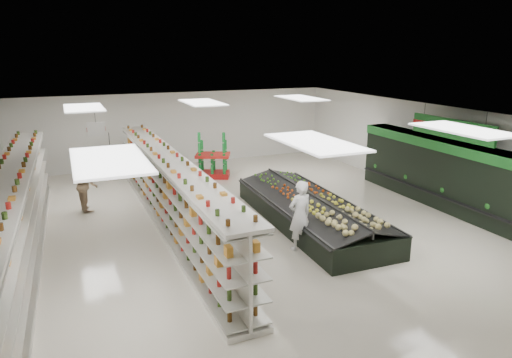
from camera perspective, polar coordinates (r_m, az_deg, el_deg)
name	(u,v)px	position (r m, az deg, el deg)	size (l,w,h in m)	color
floor	(244,222)	(13.68, -1.53, -5.46)	(16.00, 16.00, 0.00)	beige
ceiling	(243,115)	(12.88, -1.64, 7.94)	(14.00, 16.00, 0.02)	white
wall_back	(178,129)	(20.69, -9.74, 6.21)	(14.00, 0.02, 3.20)	white
wall_front	(462,311)	(6.91, 24.33, -14.76)	(14.00, 0.02, 3.20)	white
wall_right	(431,151)	(16.96, 21.05, 3.31)	(0.02, 16.00, 3.20)	white
produce_wall_case	(453,172)	(15.69, 23.42, 0.76)	(0.93, 8.00, 2.20)	black
aisle_sign_near	(111,158)	(10.16, -17.69, 2.51)	(0.52, 0.06, 0.75)	white
aisle_sign_far	(96,129)	(14.08, -19.36, 5.89)	(0.52, 0.06, 0.75)	white
hortifruti_banner	(451,129)	(15.21, 23.24, 5.79)	(0.12, 3.20, 0.95)	#1D6D25
gondola_left	(15,224)	(12.20, -27.89, -5.05)	(1.17, 12.57, 2.18)	silver
gondola_center	(170,195)	(13.32, -10.67, -2.03)	(1.04, 11.87, 2.06)	silver
produce_island	(310,210)	(13.57, 6.76, -3.81)	(2.48, 6.39, 0.95)	black
soda_endcap	(213,157)	(18.41, -5.41, 2.75)	(1.59, 1.38, 1.71)	#B61614
shopper_main	(300,216)	(11.65, 5.51, -4.57)	(0.67, 0.44, 1.84)	silver
shopper_background	(86,184)	(15.45, -20.47, -0.64)	(0.83, 0.51, 1.70)	tan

